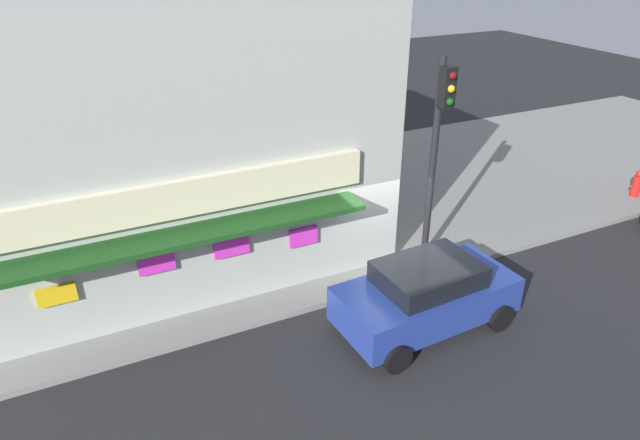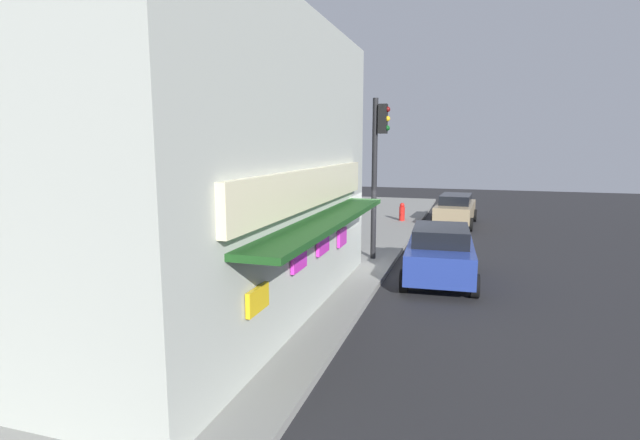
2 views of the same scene
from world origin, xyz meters
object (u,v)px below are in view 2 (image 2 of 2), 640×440
object	(u,v)px
fire_hydrant	(402,212)
trash_can	(233,320)
pedestrian	(307,257)
traffic_light	(378,158)
parked_car_tan	(455,209)
parked_car_blue	(440,253)

from	to	relation	value
fire_hydrant	trash_can	xyz separation A→B (m)	(-16.51, 1.04, 0.02)
trash_can	pedestrian	distance (m)	3.43
traffic_light	parked_car_tan	size ratio (longest dim) A/B	1.18
pedestrian	trash_can	bearing A→B (deg)	173.14
traffic_light	parked_car_tan	world-z (taller)	traffic_light
parked_car_tan	parked_car_blue	bearing A→B (deg)	179.52
pedestrian	parked_car_tan	world-z (taller)	pedestrian
traffic_light	parked_car_tan	bearing A→B (deg)	-14.48
fire_hydrant	parked_car_tan	xyz separation A→B (m)	(0.33, -2.62, 0.21)
traffic_light	parked_car_tan	xyz separation A→B (m)	(8.96, -2.32, -2.77)
parked_car_blue	trash_can	bearing A→B (deg)	150.23
trash_can	parked_car_blue	size ratio (longest dim) A/B	0.22
traffic_light	parked_car_blue	size ratio (longest dim) A/B	1.30
pedestrian	parked_car_blue	world-z (taller)	pedestrian
traffic_light	parked_car_blue	bearing A→B (deg)	-126.21
parked_car_tan	trash_can	bearing A→B (deg)	167.73
pedestrian	parked_car_blue	xyz separation A→B (m)	(2.89, -3.17, -0.31)
traffic_light	trash_can	size ratio (longest dim) A/B	5.86
parked_car_tan	traffic_light	bearing A→B (deg)	165.52
pedestrian	parked_car_blue	size ratio (longest dim) A/B	0.43
parked_car_tan	pedestrian	bearing A→B (deg)	166.41
fire_hydrant	trash_can	size ratio (longest dim) A/B	1.00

